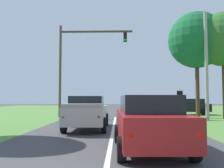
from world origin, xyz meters
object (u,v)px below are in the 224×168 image
object	(u,v)px
pickup_truck_lead	(87,112)
oak_tree_right	(196,40)
crossing_suv_far	(188,106)
extra_tree_1	(223,39)
traffic_light	(77,57)
keep_moving_sign	(180,99)
utility_pole_right	(206,65)
red_suv_near	(149,121)

from	to	relation	value
pickup_truck_lead	oak_tree_right	size ratio (longest dim) A/B	0.55
crossing_suv_far	oak_tree_right	bearing A→B (deg)	-93.98
extra_tree_1	crossing_suv_far	bearing A→B (deg)	110.44
traffic_light	keep_moving_sign	size ratio (longest dim) A/B	3.35
crossing_suv_far	utility_pole_right	distance (m)	7.53
red_suv_near	keep_moving_sign	world-z (taller)	keep_moving_sign
oak_tree_right	keep_moving_sign	bearing A→B (deg)	-168.79
red_suv_near	pickup_truck_lead	xyz separation A→B (m)	(-2.83, 5.52, -0.01)
keep_moving_sign	oak_tree_right	distance (m)	5.75
utility_pole_right	extra_tree_1	world-z (taller)	extra_tree_1
keep_moving_sign	extra_tree_1	xyz separation A→B (m)	(3.81, -0.48, 5.35)
oak_tree_right	crossing_suv_far	size ratio (longest dim) A/B	2.15
red_suv_near	utility_pole_right	bearing A→B (deg)	61.95
red_suv_near	pickup_truck_lead	distance (m)	6.21
pickup_truck_lead	keep_moving_sign	size ratio (longest dim) A/B	2.07
traffic_light	extra_tree_1	world-z (taller)	extra_tree_1
pickup_truck_lead	oak_tree_right	world-z (taller)	oak_tree_right
pickup_truck_lead	oak_tree_right	xyz separation A→B (m)	(9.04, 8.58, 6.17)
utility_pole_right	crossing_suv_far	bearing A→B (deg)	86.96
oak_tree_right	utility_pole_right	distance (m)	3.73
crossing_suv_far	utility_pole_right	size ratio (longest dim) A/B	0.51
keep_moving_sign	extra_tree_1	bearing A→B (deg)	-7.22
utility_pole_right	extra_tree_1	size ratio (longest dim) A/B	0.94
crossing_suv_far	extra_tree_1	distance (m)	8.03
pickup_truck_lead	crossing_suv_far	size ratio (longest dim) A/B	1.19
oak_tree_right	extra_tree_1	size ratio (longest dim) A/B	1.03
pickup_truck_lead	extra_tree_1	bearing A→B (deg)	34.83
keep_moving_sign	traffic_light	bearing A→B (deg)	175.75
crossing_suv_far	extra_tree_1	xyz separation A→B (m)	(1.82, -4.88, 6.11)
red_suv_near	traffic_light	size ratio (longest dim) A/B	0.56
keep_moving_sign	crossing_suv_far	xyz separation A→B (m)	(1.99, 4.40, -0.76)
crossing_suv_far	utility_pole_right	bearing A→B (deg)	-93.04
pickup_truck_lead	crossing_suv_far	world-z (taller)	pickup_truck_lead
crossing_suv_far	extra_tree_1	world-z (taller)	extra_tree_1
crossing_suv_far	keep_moving_sign	bearing A→B (deg)	-114.40
utility_pole_right	pickup_truck_lead	bearing A→B (deg)	-146.24
utility_pole_right	extra_tree_1	xyz separation A→B (m)	(2.17, 1.76, 2.56)
red_suv_near	utility_pole_right	size ratio (longest dim) A/B	0.55
red_suv_near	utility_pole_right	xyz separation A→B (m)	(6.14, 11.52, 3.46)
oak_tree_right	extra_tree_1	xyz separation A→B (m)	(2.10, -0.82, -0.13)
keep_moving_sign	oak_tree_right	xyz separation A→B (m)	(1.71, 0.34, 5.48)
pickup_truck_lead	traffic_light	distance (m)	10.31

